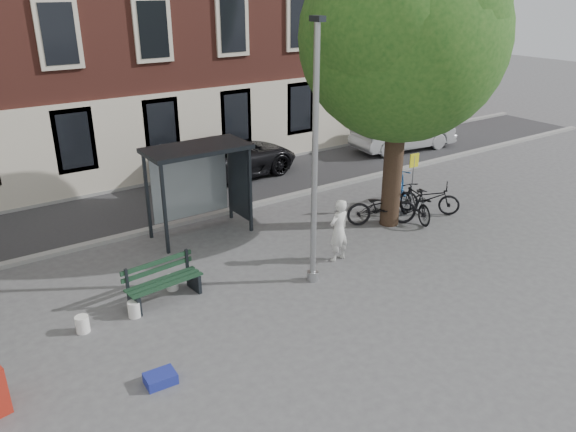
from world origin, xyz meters
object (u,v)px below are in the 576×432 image
at_px(bus_shelter, 209,167).
at_px(bike_a, 382,207).
at_px(bike_c, 429,198).
at_px(bike_d, 415,203).
at_px(bike_b, 399,190).
at_px(car_silver, 404,132).
at_px(painter, 339,230).
at_px(lamppost, 315,172).
at_px(bench, 163,283).
at_px(notice_sign, 413,170).
at_px(car_dark, 227,157).

bearing_deg(bus_shelter, bike_a, -29.66).
bearing_deg(bike_c, bike_d, 151.48).
bearing_deg(bike_d, bike_b, -93.41).
height_order(bike_b, bike_c, bike_b).
xyz_separation_m(bike_b, car_silver, (5.01, 4.78, 0.21)).
bearing_deg(car_silver, bike_d, 143.85).
distance_m(painter, bike_a, 2.81).
xyz_separation_m(lamppost, bench, (-3.34, 1.21, -2.37)).
bearing_deg(lamppost, bus_shelter, 98.43).
bearing_deg(bike_d, bench, 17.54).
bearing_deg(painter, bench, -16.43).
bearing_deg(bike_b, bike_a, 80.29).
height_order(lamppost, bike_a, lamppost).
distance_m(bus_shelter, notice_sign, 6.30).
distance_m(bike_d, car_dark, 7.38).
xyz_separation_m(bus_shelter, bike_b, (5.86, -1.74, -1.35)).
bearing_deg(lamppost, car_silver, 34.87).
height_order(bench, car_dark, car_dark).
relative_size(bike_b, notice_sign, 0.99).
bearing_deg(bike_c, car_silver, 10.89).
distance_m(lamppost, bike_b, 6.18).
height_order(painter, bike_a, painter).
bearing_deg(lamppost, bench, 160.12).
height_order(painter, bike_c, painter).
bearing_deg(notice_sign, car_silver, 53.58).
relative_size(bike_a, car_dark, 0.39).
relative_size(bike_b, bike_c, 0.98).
distance_m(bike_d, notice_sign, 1.06).
height_order(bike_c, car_silver, car_silver).
height_order(bus_shelter, bike_b, bus_shelter).
xyz_separation_m(bike_b, car_dark, (-3.11, 5.79, 0.20)).
height_order(bus_shelter, car_dark, bus_shelter).
height_order(bus_shelter, bike_c, bus_shelter).
bearing_deg(car_dark, bus_shelter, 140.65).
xyz_separation_m(bike_a, car_silver, (6.49, 5.54, 0.22)).
xyz_separation_m(bus_shelter, car_dark, (2.75, 4.05, -1.16)).
bearing_deg(bench, notice_sign, -1.43).
bearing_deg(bike_d, lamppost, 31.86).
height_order(bench, bike_c, bike_c).
xyz_separation_m(bench, bike_d, (8.20, 0.09, 0.12)).
xyz_separation_m(bike_a, bike_d, (1.08, -0.31, -0.01)).
distance_m(bench, car_silver, 14.85).
xyz_separation_m(bus_shelter, bike_d, (5.47, -2.81, -1.38)).
xyz_separation_m(bench, bike_b, (8.60, 1.16, 0.15)).
distance_m(lamppost, bus_shelter, 4.24).
relative_size(bike_b, car_silver, 0.40).
height_order(bus_shelter, bike_d, bus_shelter).
bearing_deg(bus_shelter, notice_sign, -21.18).
height_order(bus_shelter, notice_sign, bus_shelter).
distance_m(lamppost, car_dark, 8.67).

